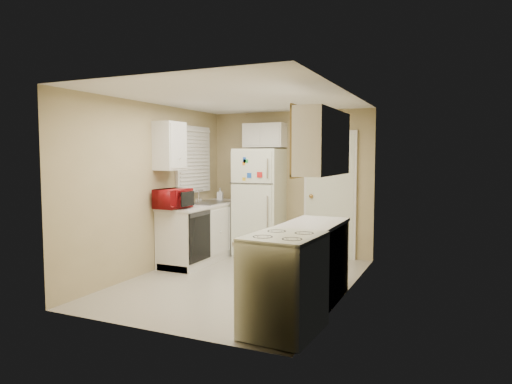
% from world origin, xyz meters
% --- Properties ---
extents(floor, '(3.80, 3.80, 0.00)m').
position_xyz_m(floor, '(0.00, 0.00, 0.00)').
color(floor, '#BAB39E').
rests_on(floor, ground).
extents(ceiling, '(3.80, 3.80, 0.00)m').
position_xyz_m(ceiling, '(0.00, 0.00, 2.40)').
color(ceiling, white).
rests_on(ceiling, floor).
extents(wall_left, '(3.80, 3.80, 0.00)m').
position_xyz_m(wall_left, '(-1.40, 0.00, 1.20)').
color(wall_left, tan).
rests_on(wall_left, floor).
extents(wall_right, '(3.80, 3.80, 0.00)m').
position_xyz_m(wall_right, '(1.40, 0.00, 1.20)').
color(wall_right, tan).
rests_on(wall_right, floor).
extents(wall_back, '(2.80, 2.80, 0.00)m').
position_xyz_m(wall_back, '(0.00, 1.90, 1.20)').
color(wall_back, tan).
rests_on(wall_back, floor).
extents(wall_front, '(2.80, 2.80, 0.00)m').
position_xyz_m(wall_front, '(0.00, -1.90, 1.20)').
color(wall_front, tan).
rests_on(wall_front, floor).
extents(left_counter, '(0.60, 1.80, 0.90)m').
position_xyz_m(left_counter, '(-1.10, 0.90, 0.45)').
color(left_counter, silver).
rests_on(left_counter, floor).
extents(dishwasher, '(0.03, 0.58, 0.72)m').
position_xyz_m(dishwasher, '(-0.81, 0.30, 0.49)').
color(dishwasher, black).
rests_on(dishwasher, floor).
extents(sink, '(0.54, 0.74, 0.16)m').
position_xyz_m(sink, '(-1.10, 1.05, 0.86)').
color(sink, gray).
rests_on(sink, left_counter).
extents(microwave, '(0.53, 0.32, 0.34)m').
position_xyz_m(microwave, '(-1.15, 0.14, 1.05)').
color(microwave, '#9E1012').
rests_on(microwave, left_counter).
extents(soap_bottle, '(0.11, 0.11, 0.21)m').
position_xyz_m(soap_bottle, '(-1.15, 1.55, 1.00)').
color(soap_bottle, silver).
rests_on(soap_bottle, left_counter).
extents(window_blinds, '(0.10, 0.98, 1.08)m').
position_xyz_m(window_blinds, '(-1.36, 1.05, 1.60)').
color(window_blinds, silver).
rests_on(window_blinds, wall_left).
extents(upper_cabinet_left, '(0.30, 0.45, 0.70)m').
position_xyz_m(upper_cabinet_left, '(-1.25, 0.22, 1.80)').
color(upper_cabinet_left, silver).
rests_on(upper_cabinet_left, wall_left).
extents(refrigerator, '(0.77, 0.75, 1.77)m').
position_xyz_m(refrigerator, '(-0.41, 1.58, 0.89)').
color(refrigerator, silver).
rests_on(refrigerator, floor).
extents(cabinet_over_fridge, '(0.70, 0.30, 0.40)m').
position_xyz_m(cabinet_over_fridge, '(-0.40, 1.75, 2.00)').
color(cabinet_over_fridge, silver).
rests_on(cabinet_over_fridge, wall_back).
extents(interior_door, '(0.86, 0.06, 2.08)m').
position_xyz_m(interior_door, '(0.70, 1.86, 1.02)').
color(interior_door, silver).
rests_on(interior_door, floor).
extents(right_counter, '(0.60, 2.00, 0.90)m').
position_xyz_m(right_counter, '(1.10, -0.80, 0.45)').
color(right_counter, silver).
rests_on(right_counter, floor).
extents(stove, '(0.67, 0.81, 0.94)m').
position_xyz_m(stove, '(1.15, -1.43, 0.47)').
color(stove, silver).
rests_on(stove, floor).
extents(upper_cabinet_right, '(0.30, 1.20, 0.70)m').
position_xyz_m(upper_cabinet_right, '(1.25, -0.50, 1.80)').
color(upper_cabinet_right, silver).
rests_on(upper_cabinet_right, wall_right).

